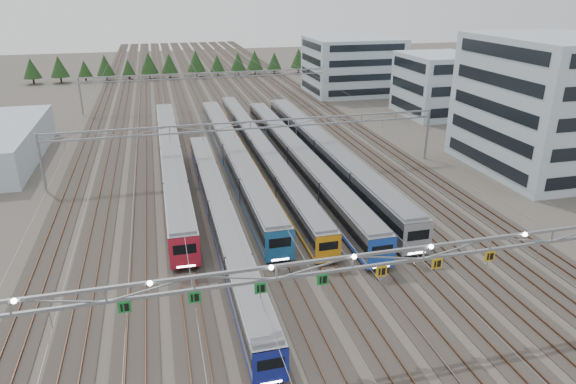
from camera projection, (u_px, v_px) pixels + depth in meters
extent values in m
plane|color=#47423A|center=(348.00, 346.00, 39.32)|extent=(400.00, 400.00, 0.00)
cube|color=#2D2823|center=(208.00, 95.00, 129.12)|extent=(54.00, 260.00, 0.08)
cube|color=brown|center=(101.00, 100.00, 123.20)|extent=(0.08, 260.00, 0.16)
cube|color=brown|center=(305.00, 90.00, 134.94)|extent=(0.08, 260.00, 0.16)
cube|color=brown|center=(205.00, 94.00, 128.90)|extent=(0.08, 260.00, 0.16)
cube|color=brown|center=(210.00, 94.00, 129.24)|extent=(0.08, 260.00, 0.16)
cube|color=black|center=(172.00, 170.00, 75.54)|extent=(2.47, 57.96, 0.37)
cube|color=#A7A9AF|center=(171.00, 158.00, 74.86)|extent=(2.91, 59.14, 3.27)
cube|color=black|center=(171.00, 155.00, 74.71)|extent=(2.97, 58.85, 0.99)
cube|color=#B51B2F|center=(172.00, 167.00, 75.37)|extent=(2.96, 58.85, 0.36)
cube|color=slate|center=(170.00, 147.00, 74.21)|extent=(2.62, 57.96, 0.26)
cube|color=#B51B2F|center=(185.00, 253.00, 48.34)|extent=(2.93, 0.12, 3.27)
cube|color=black|center=(185.00, 249.00, 48.17)|extent=(2.18, 0.10, 0.99)
cube|color=white|center=(186.00, 266.00, 48.82)|extent=(1.75, 0.06, 0.16)
cube|color=black|center=(221.00, 224.00, 58.41)|extent=(2.12, 51.58, 0.32)
cube|color=#A7A9AF|center=(220.00, 212.00, 57.83)|extent=(2.49, 52.63, 2.80)
cube|color=black|center=(220.00, 209.00, 57.70)|extent=(2.55, 52.37, 0.85)
cube|color=navy|center=(220.00, 221.00, 58.27)|extent=(2.54, 52.37, 0.31)
cube|color=slate|center=(219.00, 199.00, 57.27)|extent=(2.24, 51.58, 0.22)
cube|color=navy|center=(271.00, 368.00, 34.24)|extent=(2.51, 0.12, 2.80)
cube|color=black|center=(271.00, 364.00, 34.08)|extent=(1.87, 0.10, 0.85)
cube|color=white|center=(271.00, 383.00, 34.64)|extent=(1.50, 0.06, 0.13)
cube|color=black|center=(234.00, 166.00, 77.02)|extent=(2.49, 58.56, 0.38)
cube|color=#A7A9AF|center=(233.00, 155.00, 76.33)|extent=(2.93, 59.75, 3.29)
cube|color=black|center=(233.00, 152.00, 76.19)|extent=(2.99, 59.45, 0.99)
cube|color=#1C5F9C|center=(233.00, 163.00, 76.85)|extent=(2.98, 59.45, 0.37)
cube|color=slate|center=(233.00, 143.00, 75.68)|extent=(2.64, 58.56, 0.26)
cube|color=#1C5F9C|center=(280.00, 246.00, 49.55)|extent=(2.95, 0.12, 3.29)
cube|color=black|center=(280.00, 243.00, 49.37)|extent=(2.20, 0.10, 0.99)
cube|color=white|center=(280.00, 259.00, 50.03)|extent=(1.76, 0.06, 0.16)
cube|color=black|center=(260.00, 159.00, 80.29)|extent=(2.19, 65.92, 0.33)
cube|color=#A7A9AF|center=(259.00, 149.00, 79.68)|extent=(2.58, 67.26, 2.90)
cube|color=black|center=(259.00, 147.00, 79.55)|extent=(2.64, 66.93, 0.87)
cube|color=orange|center=(260.00, 157.00, 80.14)|extent=(2.63, 66.93, 0.32)
cube|color=slate|center=(259.00, 140.00, 79.11)|extent=(2.32, 65.92, 0.23)
cube|color=orange|center=(328.00, 249.00, 49.52)|extent=(2.60, 0.12, 2.90)
cube|color=black|center=(329.00, 246.00, 49.37)|extent=(1.93, 0.10, 0.87)
cube|color=white|center=(328.00, 261.00, 49.94)|extent=(1.55, 0.06, 0.14)
cube|color=black|center=(297.00, 168.00, 76.18)|extent=(2.40, 59.42, 0.36)
cube|color=#A7A9AF|center=(297.00, 157.00, 75.53)|extent=(2.82, 60.64, 3.17)
cube|color=black|center=(297.00, 154.00, 75.38)|extent=(2.88, 60.33, 0.96)
cube|color=blue|center=(297.00, 165.00, 76.03)|extent=(2.87, 60.33, 0.35)
cube|color=slate|center=(297.00, 146.00, 74.89)|extent=(2.54, 59.42, 0.25)
cube|color=blue|center=(382.00, 253.00, 48.34)|extent=(2.84, 0.12, 3.17)
cube|color=black|center=(382.00, 250.00, 48.17)|extent=(2.12, 0.10, 0.96)
cube|color=white|center=(381.00, 267.00, 48.81)|extent=(1.69, 0.06, 0.15)
cube|color=black|center=(324.00, 164.00, 78.12)|extent=(2.65, 58.41, 0.40)
cube|color=#A7A9AF|center=(324.00, 151.00, 77.39)|extent=(3.12, 59.60, 3.51)
cube|color=black|center=(324.00, 149.00, 77.23)|extent=(3.18, 59.30, 1.06)
cube|color=gray|center=(324.00, 161.00, 77.94)|extent=(3.17, 59.30, 0.39)
cube|color=slate|center=(324.00, 139.00, 76.69)|extent=(2.81, 58.41, 0.28)
cube|color=gray|center=(418.00, 239.00, 50.67)|extent=(3.14, 0.12, 3.51)
cube|color=black|center=(418.00, 235.00, 50.49)|extent=(2.34, 0.10, 1.06)
cube|color=white|center=(417.00, 253.00, 51.19)|extent=(1.87, 0.06, 0.17)
cube|color=gray|center=(353.00, 256.00, 36.40)|extent=(56.00, 0.22, 0.22)
cube|color=gray|center=(352.00, 268.00, 36.77)|extent=(56.00, 0.22, 0.22)
cube|color=#197F30|center=(124.00, 307.00, 33.22)|extent=(0.85, 0.06, 0.85)
cube|color=#197F30|center=(195.00, 297.00, 34.26)|extent=(0.85, 0.06, 0.85)
cube|color=#197F30|center=(261.00, 288.00, 35.30)|extent=(0.85, 0.06, 0.85)
cube|color=#197F30|center=(323.00, 279.00, 36.33)|extent=(0.85, 0.06, 0.85)
cube|color=gold|center=(381.00, 271.00, 37.37)|extent=(0.85, 0.06, 0.85)
cube|color=gold|center=(437.00, 264.00, 38.41)|extent=(0.85, 0.06, 0.85)
cube|color=gold|center=(490.00, 256.00, 39.45)|extent=(0.85, 0.06, 0.85)
cylinder|color=gray|center=(41.00, 163.00, 67.29)|extent=(0.36, 0.36, 8.00)
cylinder|color=gray|center=(427.00, 134.00, 80.20)|extent=(0.36, 0.36, 8.00)
cube|color=gray|center=(250.00, 122.00, 72.32)|extent=(56.00, 0.22, 0.22)
cube|color=gray|center=(250.00, 129.00, 72.70)|extent=(56.00, 0.22, 0.22)
cylinder|color=gray|center=(80.00, 96.00, 107.70)|extent=(0.36, 0.36, 8.00)
cylinder|color=gray|center=(333.00, 84.00, 120.62)|extent=(0.36, 0.36, 8.00)
cube|color=gray|center=(213.00, 73.00, 112.74)|extent=(56.00, 0.22, 0.22)
cube|color=gray|center=(213.00, 77.00, 113.11)|extent=(56.00, 0.22, 0.22)
cube|color=#9FB3BE|center=(547.00, 105.00, 73.94)|extent=(18.00, 22.00, 19.20)
cube|color=#9FB3BE|center=(438.00, 85.00, 107.35)|extent=(14.00, 16.00, 12.60)
cube|color=#9FB3BE|center=(353.00, 66.00, 129.27)|extent=(22.00, 18.00, 13.69)
cube|color=#9FB3BE|center=(4.00, 144.00, 79.94)|extent=(10.00, 30.00, 5.45)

